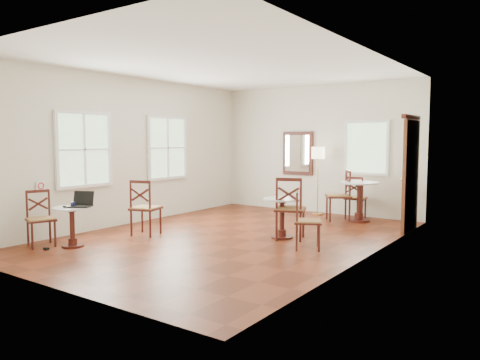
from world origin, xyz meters
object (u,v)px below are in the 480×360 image
Objects in this scene: chair_mid_b at (306,221)px; navy_mug at (73,204)px; cafe_table_mid at (282,213)px; chair_mid_a at (290,208)px; cafe_table_back at (359,197)px; water_glass at (68,204)px; mouse at (65,207)px; chair_back_b at (340,195)px; chair_near_b at (41,219)px; power_adapter at (46,249)px; chair_back_a at (355,198)px; laptop at (82,203)px; cafe_table_near at (72,222)px; chair_near_a at (145,208)px; floor_lamp at (318,157)px.

chair_mid_b is 3.76m from navy_mug.
chair_mid_a is at bearing -3.74° from cafe_table_mid.
cafe_table_mid is 3.51m from navy_mug.
chair_mid_b reaches higher than cafe_table_back.
cafe_table_back is at bearing 58.30° from water_glass.
chair_mid_b is 3.86m from mouse.
chair_mid_b is (0.21, -2.87, -0.07)m from cafe_table_back.
cafe_table_back reaches higher than water_glass.
cafe_table_mid is 2.28m from chair_back_b.
mouse is at bearing -61.55° from chair_back_b.
navy_mug is at bearing -61.65° from chair_back_b.
cafe_table_back is 6.20m from chair_near_b.
power_adapter is at bearing -89.15° from chair_near_b.
chair_back_a is at bearing -10.41° from chair_near_b.
laptop reaches higher than navy_mug.
chair_back_a is at bearing 61.89° from cafe_table_near.
cafe_table_near is at bearing 53.30° from chair_back_a.
chair_back_a is 9.16× the size of water_glass.
chair_near_b is at bearing -123.50° from cafe_table_back.
cafe_table_mid reaches higher than cafe_table_near.
cafe_table_back is 4.47m from chair_near_a.
navy_mug is (-2.55, -4.79, 0.15)m from chair_back_b.
laptop is (-2.37, -2.39, 0.27)m from cafe_table_mid.
chair_back_a is at bearing 124.43° from cafe_table_back.
floor_lamp reaches higher than cafe_table_back.
chair_mid_b is 2.84m from chair_back_b.
cafe_table_near is 0.71× the size of chair_mid_b.
laptop is (-0.22, -1.18, 0.20)m from chair_near_a.
power_adapter is (-0.46, -1.68, -0.49)m from chair_near_a.
chair_near_b is at bearing -64.41° from chair_back_b.
navy_mug reaches higher than mouse.
cafe_table_back is 2.41m from chair_mid_a.
water_glass is at bearing -170.75° from cafe_table_near.
mouse is (-0.04, -0.10, 0.26)m from cafe_table_near.
cafe_table_near is 0.29m from navy_mug.
chair_back_a is 0.44m from chair_back_b.
floor_lamp reaches higher than mouse.
chair_back_b reaches higher than chair_back_a.
chair_back_a is at bearing 84.61° from mouse.
chair_mid_a reaches higher than laptop.
laptop is 0.22m from water_glass.
chair_near_b is 4.15m from chair_mid_a.
power_adapter is at bearing -109.66° from floor_lamp.
cafe_table_back is 2.88m from chair_mid_b.
mouse is at bearing 53.40° from chair_back_a.
chair_near_b is 0.54m from power_adapter.
floor_lamp is 17.31× the size of mouse.
chair_near_a is at bearing 74.81° from power_adapter.
navy_mug is at bearing 94.62° from chair_mid_b.
chair_near_a is at bearing 77.25° from cafe_table_near.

